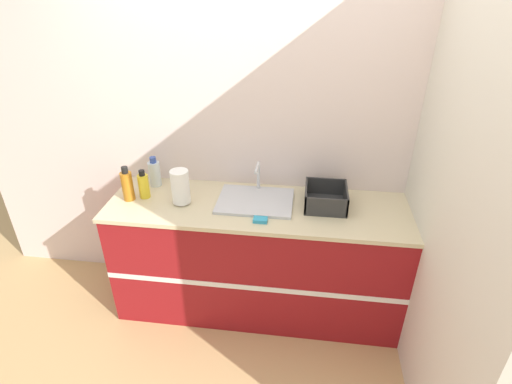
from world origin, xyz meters
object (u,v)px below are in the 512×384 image
object	(u,v)px
bottle_clear	(155,173)
bottle_yellow	(144,185)
sink	(255,200)
bottle_amber	(127,185)
paper_towel_roll	(180,187)
dish_rack	(326,199)

from	to	relation	value
bottle_clear	bottle_yellow	size ratio (longest dim) A/B	1.09
sink	bottle_amber	size ratio (longest dim) A/B	2.06
sink	paper_towel_roll	bearing A→B (deg)	-170.84
sink	bottle_yellow	bearing A→B (deg)	-177.48
paper_towel_roll	bottle_yellow	distance (m)	0.29
sink	bottle_clear	xyz separation A→B (m)	(-0.77, 0.15, 0.08)
dish_rack	bottle_clear	size ratio (longest dim) A/B	1.31
paper_towel_roll	dish_rack	bearing A→B (deg)	5.54
paper_towel_roll	dish_rack	world-z (taller)	paper_towel_roll
bottle_clear	bottle_yellow	bearing A→B (deg)	-94.74
sink	dish_rack	size ratio (longest dim) A/B	1.74
sink	bottle_amber	world-z (taller)	bottle_amber
dish_rack	bottle_amber	bearing A→B (deg)	-176.04
dish_rack	bottle_clear	distance (m)	1.25
sink	dish_rack	distance (m)	0.48
paper_towel_roll	bottle_clear	world-z (taller)	paper_towel_roll
bottle_amber	dish_rack	bearing A→B (deg)	3.96
sink	bottle_clear	distance (m)	0.79
bottle_clear	sink	bearing A→B (deg)	-10.80
paper_towel_roll	bottle_yellow	size ratio (longest dim) A/B	1.18
paper_towel_roll	bottle_yellow	xyz separation A→B (m)	(-0.28, 0.05, -0.03)
bottle_yellow	dish_rack	bearing A→B (deg)	2.21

